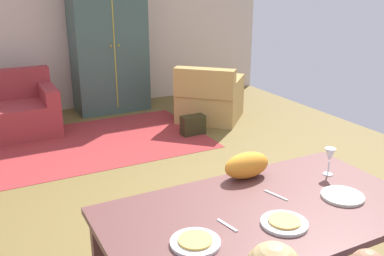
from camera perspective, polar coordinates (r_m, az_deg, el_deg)
ground_plane at (r=4.42m, az=-2.68°, el=-7.85°), size 6.41×6.53×0.02m
back_wall at (r=7.12m, az=-14.47°, el=13.32°), size 6.41×0.10×2.70m
dining_table at (r=2.55m, az=9.29°, el=-11.82°), size 1.81×0.99×0.76m
plate_near_man at (r=2.19m, az=0.43°, el=-14.78°), size 0.25×0.25×0.02m
pizza_near_man at (r=2.19m, az=0.44°, el=-14.45°), size 0.17×0.17×0.01m
plate_near_child at (r=2.39m, az=11.99°, el=-12.11°), size 0.25×0.25×0.02m
pizza_near_child at (r=2.38m, az=12.02°, el=-11.80°), size 0.17×0.17×0.01m
plate_near_woman at (r=2.75m, az=19.12°, el=-8.43°), size 0.25×0.25×0.02m
wine_glass at (r=2.98m, az=17.60°, el=-3.51°), size 0.07×0.07×0.19m
fork at (r=2.34m, az=4.63°, el=-12.59°), size 0.04×0.15×0.01m
knife at (r=2.67m, az=10.94°, el=-8.64°), size 0.06×0.17×0.01m
cat at (r=2.84m, az=7.18°, el=-4.86°), size 0.32×0.16×0.17m
area_rug at (r=5.72m, az=-11.71°, el=-1.69°), size 2.60×1.80×0.01m
armchair at (r=6.38m, az=2.30°, el=3.85°), size 1.21×1.21×0.82m
armoire at (r=6.87m, az=-10.86°, el=10.85°), size 1.10×0.59×2.10m
handbag at (r=5.81m, az=0.13°, el=0.39°), size 0.32×0.16×0.26m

